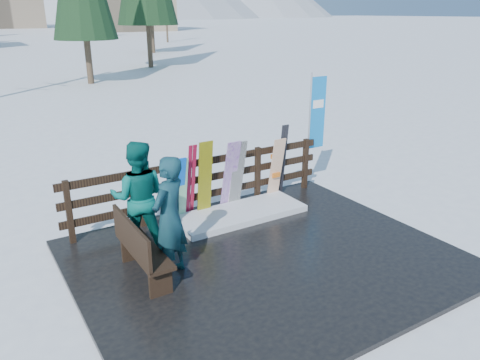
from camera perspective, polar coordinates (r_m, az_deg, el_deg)
ground at (r=7.91m, az=3.11°, el=-9.79°), size 700.00×700.00×0.00m
deck at (r=7.89m, az=3.12°, el=-9.53°), size 6.00×5.00×0.08m
fence at (r=9.33m, az=-4.49°, el=-0.08°), size 5.60×0.10×1.15m
snow_patch at (r=9.29m, az=0.01°, el=-4.09°), size 2.61×1.00×0.12m
bench at (r=7.20m, az=-12.19°, el=-8.04°), size 0.40×1.50×0.97m
snowboard_0 at (r=8.88m, az=-7.59°, el=-1.23°), size 0.26×0.32×1.33m
snowboard_1 at (r=8.90m, az=-7.37°, el=-1.27°), size 0.29×0.28×1.30m
snowboard_2 at (r=9.07m, az=-4.30°, el=0.11°), size 0.29×0.21×1.55m
snowboard_3 at (r=9.34m, az=-1.21°, el=0.54°), size 0.29×0.39×1.48m
snowboard_4 at (r=9.42m, az=-0.34°, el=0.64°), size 0.28×0.34×1.46m
snowboard_5 at (r=9.95m, az=4.42°, el=1.36°), size 0.28×0.27×1.37m
ski_pair_a at (r=9.03m, az=-5.99°, el=-0.17°), size 0.16×0.30×1.51m
ski_pair_b at (r=10.08m, az=5.15°, el=2.33°), size 0.17×0.19×1.62m
rental_flag at (r=10.66m, az=9.18°, el=7.56°), size 0.45×0.04×2.60m
person_front at (r=7.03m, az=-8.61°, el=-4.56°), size 0.83×0.76×1.90m
person_back at (r=7.87m, az=-12.27°, el=-2.06°), size 1.15×1.06×1.91m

